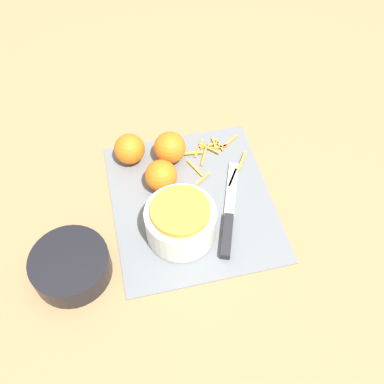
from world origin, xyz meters
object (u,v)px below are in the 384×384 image
orange_left (161,176)px  orange_back (130,149)px  bowl_dark (71,266)px  knife (228,224)px  orange_right (170,148)px  bowl_speckled (181,221)px

orange_left → orange_back: same height
bowl_dark → knife: 0.33m
orange_right → bowl_speckled: bearing=174.8°
bowl_speckled → orange_back: bearing=18.0°
bowl_speckled → orange_back: bowl_speckled is taller
orange_left → orange_right: bearing=-24.6°
orange_right → bowl_dark: bearing=134.8°
knife → orange_right: orange_right is taller
orange_back → bowl_speckled: bearing=-162.0°
orange_right → orange_left: bearing=155.4°
bowl_speckled → orange_back: 0.23m
knife → orange_right: bearing=41.4°
bowl_dark → orange_back: orange_back is taller
bowl_speckled → knife: size_ratio=0.59×
bowl_speckled → bowl_dark: bowl_speckled is taller
orange_left → bowl_dark: bearing=128.6°
orange_right → orange_back: bearing=78.9°
orange_left → orange_right: (0.08, -0.03, 0.00)m
bowl_speckled → knife: bowl_speckled is taller
bowl_dark → orange_right: bearing=-45.2°
bowl_speckled → orange_left: bearing=7.1°
bowl_speckled → orange_right: bearing=-5.2°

